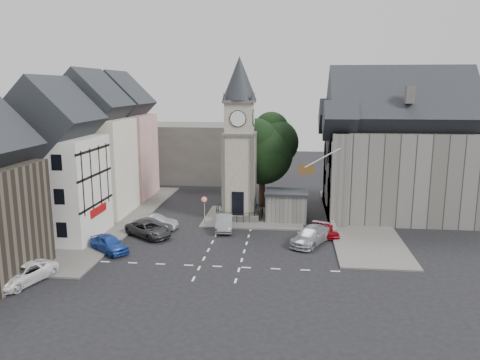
# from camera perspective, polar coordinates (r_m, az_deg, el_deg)

# --- Properties ---
(ground) EXTENTS (120.00, 120.00, 0.00)m
(ground) POSITION_cam_1_polar(r_m,az_deg,el_deg) (41.00, -1.30, -7.67)
(ground) COLOR black
(ground) RESTS_ON ground
(pavement_west) EXTENTS (6.00, 30.00, 0.14)m
(pavement_west) POSITION_cam_1_polar(r_m,az_deg,el_deg) (49.61, -14.87, -4.59)
(pavement_west) COLOR #595651
(pavement_west) RESTS_ON ground
(pavement_east) EXTENTS (6.00, 26.00, 0.14)m
(pavement_east) POSITION_cam_1_polar(r_m,az_deg,el_deg) (48.77, 14.15, -4.82)
(pavement_east) COLOR #595651
(pavement_east) RESTS_ON ground
(central_island) EXTENTS (10.00, 8.00, 0.16)m
(central_island) POSITION_cam_1_polar(r_m,az_deg,el_deg) (48.42, 1.71, -4.58)
(central_island) COLOR #595651
(central_island) RESTS_ON ground
(road_markings) EXTENTS (20.00, 8.00, 0.01)m
(road_markings) POSITION_cam_1_polar(r_m,az_deg,el_deg) (35.89, -2.47, -10.49)
(road_markings) COLOR silver
(road_markings) RESTS_ON ground
(clock_tower) EXTENTS (4.86, 4.86, 16.25)m
(clock_tower) POSITION_cam_1_polar(r_m,az_deg,el_deg) (46.99, -0.06, 4.94)
(clock_tower) COLOR #4C4944
(clock_tower) RESTS_ON ground
(stone_shelter) EXTENTS (4.30, 3.30, 3.08)m
(stone_shelter) POSITION_cam_1_polar(r_m,az_deg,el_deg) (47.42, 5.66, -3.14)
(stone_shelter) COLOR #605F58
(stone_shelter) RESTS_ON ground
(town_tree) EXTENTS (7.20, 7.20, 10.80)m
(town_tree) POSITION_cam_1_polar(r_m,az_deg,el_deg) (51.92, 2.75, 4.26)
(town_tree) COLOR black
(town_tree) RESTS_ON ground
(warning_sign_post) EXTENTS (0.70, 0.19, 2.85)m
(warning_sign_post) POSITION_cam_1_polar(r_m,az_deg,el_deg) (46.06, -4.38, -2.93)
(warning_sign_post) COLOR black
(warning_sign_post) RESTS_ON ground
(terrace_pink) EXTENTS (8.10, 7.60, 12.80)m
(terrace_pink) POSITION_cam_1_polar(r_m,az_deg,el_deg) (58.60, -14.45, 4.34)
(terrace_pink) COLOR tan
(terrace_pink) RESTS_ON ground
(terrace_cream) EXTENTS (8.10, 7.60, 12.80)m
(terrace_cream) POSITION_cam_1_polar(r_m,az_deg,el_deg) (51.26, -17.58, 3.21)
(terrace_cream) COLOR #F4EBCC
(terrace_cream) RESTS_ON ground
(terrace_tudor) EXTENTS (8.10, 7.60, 12.00)m
(terrace_tudor) POSITION_cam_1_polar(r_m,az_deg,el_deg) (44.21, -21.69, 1.20)
(terrace_tudor) COLOR silver
(terrace_tudor) RESTS_ON ground
(backdrop_west) EXTENTS (20.00, 10.00, 8.00)m
(backdrop_west) POSITION_cam_1_polar(r_m,az_deg,el_deg) (69.24, -8.15, 3.44)
(backdrop_west) COLOR #4C4944
(backdrop_west) RESTS_ON ground
(east_building) EXTENTS (14.40, 11.40, 12.60)m
(east_building) POSITION_cam_1_polar(r_m,az_deg,el_deg) (51.01, 18.04, 2.79)
(east_building) COLOR #605F58
(east_building) RESTS_ON ground
(east_boundary_wall) EXTENTS (0.40, 16.00, 0.90)m
(east_boundary_wall) POSITION_cam_1_polar(r_m,az_deg,el_deg) (50.27, 10.70, -3.74)
(east_boundary_wall) COLOR #605F58
(east_boundary_wall) RESTS_ON ground
(flagpole) EXTENTS (3.68, 0.10, 2.74)m
(flagpole) POSITION_cam_1_polar(r_m,az_deg,el_deg) (42.99, 10.01, 2.67)
(flagpole) COLOR white
(flagpole) RESTS_ON ground
(car_west_blue) EXTENTS (4.25, 3.87, 1.40)m
(car_west_blue) POSITION_cam_1_polar(r_m,az_deg,el_deg) (40.14, -15.67, -7.46)
(car_west_blue) COLOR #1C3F9C
(car_west_blue) RESTS_ON ground
(car_west_silver) EXTENTS (4.26, 1.84, 1.36)m
(car_west_silver) POSITION_cam_1_polar(r_m,az_deg,el_deg) (45.35, -10.23, -5.07)
(car_west_silver) COLOR #999DA0
(car_west_silver) RESTS_ON ground
(car_west_grey) EXTENTS (5.21, 4.63, 1.34)m
(car_west_grey) POSITION_cam_1_polar(r_m,az_deg,el_deg) (43.26, -11.09, -5.92)
(car_west_grey) COLOR #2F2F31
(car_west_grey) RESTS_ON ground
(car_island_silver) EXTENTS (2.06, 4.58, 1.46)m
(car_island_silver) POSITION_cam_1_polar(r_m,az_deg,el_deg) (44.47, -1.95, -5.16)
(car_island_silver) COLOR gray
(car_island_silver) RESTS_ON ground
(car_island_east) EXTENTS (4.12, 5.45, 1.47)m
(car_island_east) POSITION_cam_1_polar(r_m,az_deg,el_deg) (40.96, 8.61, -6.73)
(car_island_east) COLOR #AAADB2
(car_island_east) RESTS_ON ground
(car_east_red) EXTENTS (2.45, 3.84, 1.22)m
(car_east_red) POSITION_cam_1_polar(r_m,az_deg,el_deg) (43.47, 10.47, -5.90)
(car_east_red) COLOR maroon
(car_east_red) RESTS_ON ground
(van_sw_white) EXTENTS (3.61, 5.25, 1.33)m
(van_sw_white) POSITION_cam_1_polar(r_m,az_deg,el_deg) (36.02, -24.93, -10.37)
(van_sw_white) COLOR white
(van_sw_white) RESTS_ON ground
(pedestrian) EXTENTS (0.68, 0.47, 1.79)m
(pedestrian) POSITION_cam_1_polar(r_m,az_deg,el_deg) (48.07, 13.67, -4.01)
(pedestrian) COLOR beige
(pedestrian) RESTS_ON ground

